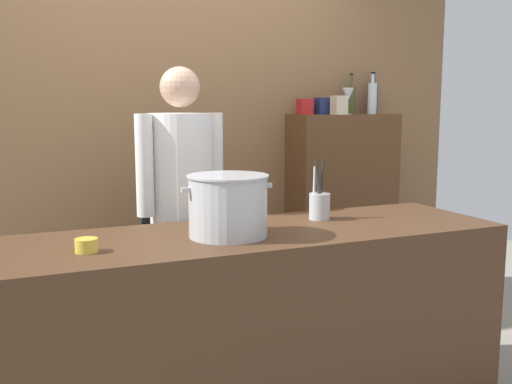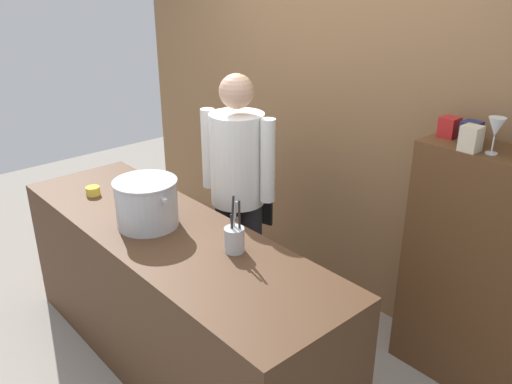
% 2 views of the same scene
% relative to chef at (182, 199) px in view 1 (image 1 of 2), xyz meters
% --- Properties ---
extents(brick_back_panel, '(4.40, 0.10, 3.00)m').
position_rel_chef_xyz_m(brick_back_panel, '(0.14, 0.77, 0.54)').
color(brick_back_panel, olive).
rests_on(brick_back_panel, ground_plane).
extents(prep_counter, '(2.35, 0.70, 0.90)m').
position_rel_chef_xyz_m(prep_counter, '(0.14, -0.63, -0.51)').
color(prep_counter, '#472D1C').
rests_on(prep_counter, ground_plane).
extents(bar_cabinet, '(0.76, 0.32, 1.40)m').
position_rel_chef_xyz_m(bar_cabinet, '(1.35, 0.56, -0.27)').
color(bar_cabinet, brown).
rests_on(bar_cabinet, ground_plane).
extents(chef, '(0.51, 0.40, 1.66)m').
position_rel_chef_xyz_m(chef, '(0.00, 0.00, 0.00)').
color(chef, black).
rests_on(chef, ground_plane).
extents(stockpot_large, '(0.41, 0.35, 0.27)m').
position_rel_chef_xyz_m(stockpot_large, '(0.01, -0.67, 0.07)').
color(stockpot_large, '#B7BABF').
rests_on(stockpot_large, prep_counter).
extents(utensil_crock, '(0.10, 0.10, 0.30)m').
position_rel_chef_xyz_m(utensil_crock, '(0.56, -0.49, 0.01)').
color(utensil_crock, '#B7BABF').
rests_on(utensil_crock, prep_counter).
extents(butter_jar, '(0.09, 0.09, 0.05)m').
position_rel_chef_xyz_m(butter_jar, '(-0.59, -0.71, -0.04)').
color(butter_jar, yellow).
rests_on(butter_jar, prep_counter).
extents(wine_bottle_cobalt, '(0.07, 0.07, 0.30)m').
position_rel_chef_xyz_m(wine_bottle_cobalt, '(1.66, 0.66, 0.55)').
color(wine_bottle_cobalt, navy).
rests_on(wine_bottle_cobalt, bar_cabinet).
extents(wine_bottle_clear, '(0.06, 0.06, 0.29)m').
position_rel_chef_xyz_m(wine_bottle_clear, '(1.57, 0.55, 0.55)').
color(wine_bottle_clear, silver).
rests_on(wine_bottle_clear, bar_cabinet).
extents(wine_bottle_olive, '(0.06, 0.06, 0.29)m').
position_rel_chef_xyz_m(wine_bottle_olive, '(1.45, 0.63, 0.54)').
color(wine_bottle_olive, '#475123').
rests_on(wine_bottle_olive, bar_cabinet).
extents(wine_glass_short, '(0.08, 0.08, 0.18)m').
position_rel_chef_xyz_m(wine_glass_short, '(1.34, 0.50, 0.56)').
color(wine_glass_short, silver).
rests_on(wine_glass_short, bar_cabinet).
extents(spice_tin_cream, '(0.09, 0.09, 0.13)m').
position_rel_chef_xyz_m(spice_tin_cream, '(1.24, 0.46, 0.50)').
color(spice_tin_cream, beige).
rests_on(spice_tin_cream, bar_cabinet).
extents(spice_tin_navy, '(0.09, 0.09, 0.12)m').
position_rel_chef_xyz_m(spice_tin_navy, '(1.18, 0.57, 0.49)').
color(spice_tin_navy, navy).
rests_on(spice_tin_navy, bar_cabinet).
extents(spice_tin_red, '(0.09, 0.09, 0.11)m').
position_rel_chef_xyz_m(spice_tin_red, '(1.05, 0.59, 0.49)').
color(spice_tin_red, red).
rests_on(spice_tin_red, bar_cabinet).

